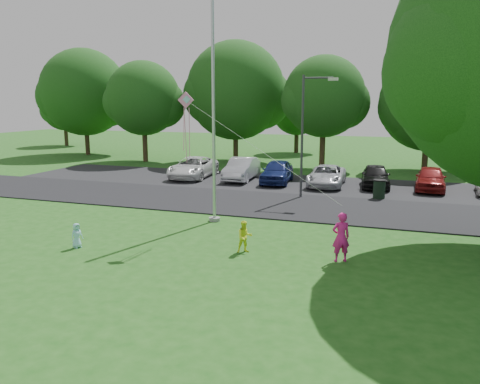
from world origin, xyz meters
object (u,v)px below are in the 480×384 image
(street_lamp, at_px, (307,125))
(child_blue, at_px, (77,235))
(woman, at_px, (341,237))
(kite, at_px, (189,114))
(flagpole, at_px, (214,127))
(trash_can, at_px, (379,189))
(child_yellow, at_px, (245,237))

(street_lamp, distance_m, child_blue, 13.50)
(woman, bearing_deg, kite, -34.92)
(flagpole, height_order, woman, flagpole)
(woman, relative_size, child_blue, 1.83)
(trash_can, bearing_deg, street_lamp, -165.30)
(flagpole, height_order, street_lamp, flagpole)
(street_lamp, xyz_separation_m, child_yellow, (-0.22, -10.02, -3.41))
(flagpole, relative_size, woman, 5.96)
(child_blue, xyz_separation_m, kite, (3.47, 2.41, 4.35))
(flagpole, height_order, kite, flagpole)
(kite, bearing_deg, flagpole, 84.60)
(street_lamp, height_order, trash_can, street_lamp)
(child_yellow, xyz_separation_m, kite, (-2.49, 0.95, 4.23))
(flagpole, xyz_separation_m, trash_can, (6.73, 7.27, -3.62))
(child_yellow, distance_m, child_blue, 6.13)
(street_lamp, relative_size, child_blue, 7.22)
(woman, distance_m, child_blue, 9.41)
(street_lamp, xyz_separation_m, kite, (-2.71, -9.07, 0.82))
(flagpole, distance_m, kite, 2.88)
(child_yellow, height_order, child_blue, child_yellow)
(flagpole, height_order, trash_can, flagpole)
(trash_can, bearing_deg, child_blue, -128.76)
(flagpole, xyz_separation_m, kite, (0.16, -2.80, 0.64))
(flagpole, bearing_deg, kite, -86.65)
(trash_can, distance_m, kite, 12.76)
(trash_can, distance_m, woman, 10.93)
(kite, bearing_deg, woman, -16.82)
(child_yellow, distance_m, kite, 5.00)
(street_lamp, relative_size, kite, 1.06)
(flagpole, height_order, child_yellow, flagpole)
(street_lamp, height_order, kite, street_lamp)
(child_blue, height_order, kite, kite)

